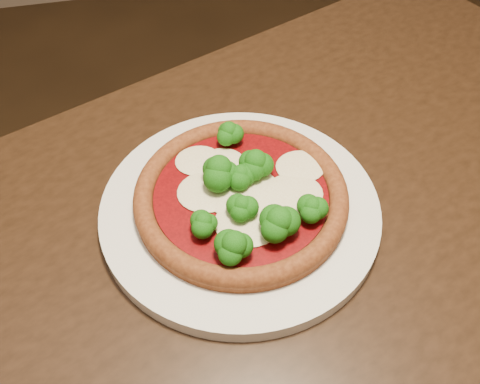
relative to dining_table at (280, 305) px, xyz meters
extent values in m
cube|color=black|center=(0.00, 0.00, 0.08)|extent=(1.43, 1.18, 0.04)
cylinder|color=black|center=(0.40, 0.52, -0.29)|extent=(0.06, 0.06, 0.71)
cylinder|color=silver|center=(-0.03, 0.08, 0.11)|extent=(0.33, 0.33, 0.02)
cylinder|color=brown|center=(-0.03, 0.08, 0.12)|extent=(0.25, 0.25, 0.01)
torus|color=brown|center=(-0.03, 0.08, 0.13)|extent=(0.25, 0.25, 0.02)
cylinder|color=#700507|center=(-0.03, 0.08, 0.13)|extent=(0.20, 0.20, 0.00)
ellipsoid|color=beige|center=(-0.03, 0.04, 0.13)|extent=(0.08, 0.07, 0.01)
ellipsoid|color=beige|center=(-0.03, 0.08, 0.13)|extent=(0.09, 0.08, 0.01)
ellipsoid|color=beige|center=(0.05, 0.11, 0.13)|extent=(0.06, 0.05, 0.00)
ellipsoid|color=beige|center=(-0.05, 0.13, 0.13)|extent=(0.06, 0.05, 0.00)
ellipsoid|color=beige|center=(-0.07, 0.14, 0.13)|extent=(0.06, 0.05, 0.00)
ellipsoid|color=beige|center=(0.03, 0.07, 0.13)|extent=(0.07, 0.06, 0.01)
ellipsoid|color=beige|center=(-0.07, 0.09, 0.13)|extent=(0.07, 0.06, 0.01)
ellipsoid|color=#1E7713|center=(-0.04, 0.05, 0.15)|extent=(0.04, 0.04, 0.03)
ellipsoid|color=#1E7713|center=(-0.03, 0.09, 0.15)|extent=(0.04, 0.04, 0.03)
ellipsoid|color=#1E7713|center=(-0.01, 0.10, 0.16)|extent=(0.05, 0.05, 0.04)
ellipsoid|color=#1E7713|center=(-0.05, 0.10, 0.16)|extent=(0.05, 0.05, 0.04)
ellipsoid|color=#1E7713|center=(-0.08, 0.03, 0.15)|extent=(0.03, 0.03, 0.03)
ellipsoid|color=#1E7713|center=(0.03, 0.03, 0.15)|extent=(0.04, 0.04, 0.03)
ellipsoid|color=#1E7713|center=(-0.01, 0.01, 0.16)|extent=(0.05, 0.05, 0.04)
ellipsoid|color=#1E7713|center=(-0.06, -0.01, 0.16)|extent=(0.05, 0.05, 0.04)
ellipsoid|color=#1E7713|center=(-0.03, 0.16, 0.15)|extent=(0.04, 0.04, 0.03)
camera|label=1|loc=(-0.12, -0.31, 0.60)|focal=40.00mm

